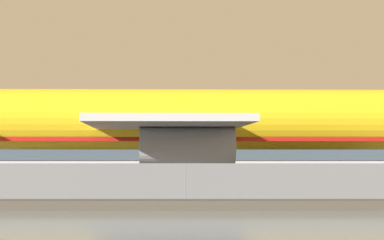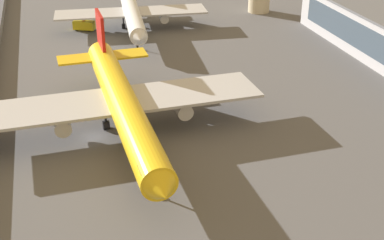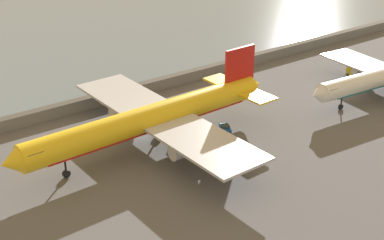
# 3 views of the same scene
# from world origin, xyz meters

# --- Properties ---
(ground_plane) EXTENTS (500.00, 500.00, 0.00)m
(ground_plane) POSITION_xyz_m (0.00, 0.00, 0.00)
(ground_plane) COLOR #565659
(cargo_jet_yellow) EXTENTS (51.72, 44.57, 14.18)m
(cargo_jet_yellow) POSITION_xyz_m (-0.07, 4.67, 5.41)
(cargo_jet_yellow) COLOR yellow
(cargo_jet_yellow) RESTS_ON ground
(passenger_jet_white_teal) EXTENTS (43.14, 37.46, 11.90)m
(passenger_jet_white_teal) POSITION_xyz_m (-52.54, 14.97, 4.54)
(passenger_jet_white_teal) COLOR white
(passenger_jet_white_teal) RESTS_ON ground
(baggage_tug) EXTENTS (2.79, 3.58, 1.80)m
(baggage_tug) POSITION_xyz_m (-12.98, 8.16, 0.81)
(baggage_tug) COLOR #19519E
(baggage_tug) RESTS_ON ground
(ops_van) EXTENTS (4.15, 5.60, 2.48)m
(ops_van) POSITION_xyz_m (-55.66, 3.68, 1.28)
(ops_van) COLOR yellow
(ops_van) RESTS_ON ground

